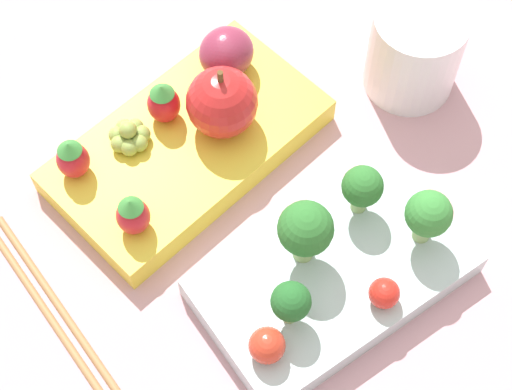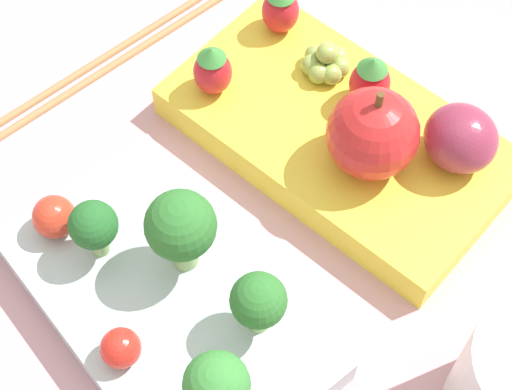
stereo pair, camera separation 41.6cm
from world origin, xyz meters
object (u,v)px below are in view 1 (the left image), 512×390
at_px(bento_box_savoury, 333,276).
at_px(strawberry_0, 72,158).
at_px(bento_box_fruit, 185,148).
at_px(chopsticks_pair, 61,321).
at_px(grape_cluster, 129,136).
at_px(broccoli_floret_3, 302,233).
at_px(plum, 226,53).
at_px(apple, 222,102).
at_px(drinking_cup, 414,51).
at_px(broccoli_floret_1, 291,302).
at_px(strawberry_1, 165,101).
at_px(cherry_tomato_1, 267,345).
at_px(broccoli_floret_2, 428,215).
at_px(broccoli_floret_0, 362,187).
at_px(cherry_tomato_0, 384,293).
at_px(strawberry_2, 133,215).

relative_size(bento_box_savoury, strawberry_0, 5.38).
relative_size(bento_box_fruit, chopsticks_pair, 1.09).
height_order(bento_box_savoury, grape_cluster, grape_cluster).
xyz_separation_m(broccoli_floret_3, plum, (-0.07, -0.17, -0.02)).
relative_size(apple, chopsticks_pair, 0.32).
bearing_deg(drinking_cup, broccoli_floret_1, 23.26).
bearing_deg(chopsticks_pair, bento_box_savoury, 147.61).
xyz_separation_m(strawberry_0, strawberry_1, (-0.09, 0.01, 0.00)).
height_order(bento_box_savoury, cherry_tomato_1, cherry_tomato_1).
relative_size(broccoli_floret_2, broccoli_floret_3, 0.86).
xyz_separation_m(broccoli_floret_0, drinking_cup, (-0.13, -0.07, -0.01)).
distance_m(cherry_tomato_0, grape_cluster, 0.23).
relative_size(broccoli_floret_1, drinking_cup, 0.54).
xyz_separation_m(cherry_tomato_0, chopsticks_pair, (0.18, -0.15, -0.03)).
bearing_deg(plum, bento_box_savoury, 72.60).
height_order(bento_box_fruit, broccoli_floret_2, broccoli_floret_2).
xyz_separation_m(bento_box_fruit, chopsticks_pair, (0.16, 0.05, -0.01)).
distance_m(broccoli_floret_1, broccoli_floret_3, 0.05).
xyz_separation_m(strawberry_2, plum, (-0.15, -0.07, 0.00)).
height_order(cherry_tomato_0, chopsticks_pair, cherry_tomato_0).
height_order(bento_box_savoury, strawberry_2, strawberry_2).
height_order(broccoli_floret_0, strawberry_2, broccoli_floret_0).
distance_m(cherry_tomato_1, strawberry_0, 0.21).
bearing_deg(strawberry_2, strawberry_0, -85.87).
bearing_deg(broccoli_floret_0, bento_box_fruit, -65.67).
distance_m(bento_box_savoury, broccoli_floret_3, 0.06).
distance_m(cherry_tomato_0, strawberry_0, 0.26).
bearing_deg(bento_box_fruit, grape_cluster, -38.03).
relative_size(cherry_tomato_1, chopsticks_pair, 0.12).
relative_size(bento_box_savoury, broccoli_floret_3, 3.42).
distance_m(bento_box_fruit, cherry_tomato_0, 0.20).
distance_m(broccoli_floret_3, chopsticks_pair, 0.19).
bearing_deg(drinking_cup, strawberry_1, -26.60).
distance_m(broccoli_floret_0, plum, 0.17).
relative_size(broccoli_floret_2, grape_cluster, 1.59).
xyz_separation_m(broccoli_floret_0, cherry_tomato_1, (0.13, 0.04, -0.02)).
bearing_deg(strawberry_0, broccoli_floret_3, 115.59).
relative_size(broccoli_floret_3, cherry_tomato_1, 2.37).
bearing_deg(chopsticks_pair, strawberry_0, -133.66).
bearing_deg(broccoli_floret_1, cherry_tomato_1, 16.01).
relative_size(apple, strawberry_1, 1.64).
bearing_deg(strawberry_2, broccoli_floret_3, 127.21).
bearing_deg(apple, drinking_cup, 159.70).
xyz_separation_m(broccoli_floret_2, strawberry_2, (0.16, -0.15, -0.01)).
bearing_deg(chopsticks_pair, apple, -167.70).
bearing_deg(broccoli_floret_3, strawberry_1, -91.60).
relative_size(plum, grape_cluster, 1.40).
relative_size(broccoli_floret_1, grape_cluster, 1.31).
bearing_deg(cherry_tomato_0, strawberry_0, -66.31).
height_order(cherry_tomato_0, strawberry_0, strawberry_0).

